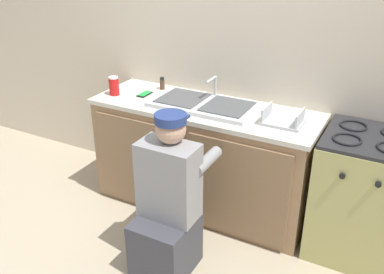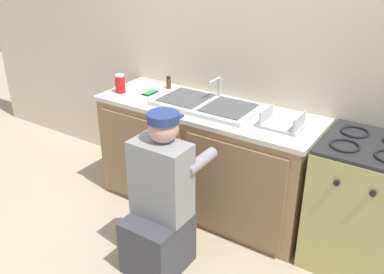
{
  "view_description": "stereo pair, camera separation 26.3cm",
  "coord_description": "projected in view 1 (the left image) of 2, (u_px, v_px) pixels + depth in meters",
  "views": [
    {
      "loc": [
        1.35,
        -2.43,
        2.08
      ],
      "look_at": [
        0.0,
        0.1,
        0.71
      ],
      "focal_mm": 40.0,
      "sensor_mm": 36.0,
      "label": 1
    },
    {
      "loc": [
        1.58,
        -2.3,
        2.08
      ],
      "look_at": [
        0.0,
        0.1,
        0.71
      ],
      "focal_mm": 40.0,
      "sensor_mm": 36.0,
      "label": 2
    }
  ],
  "objects": [
    {
      "name": "cell_phone",
      "position": [
        145.0,
        94.0,
        3.49
      ],
      "size": [
        0.07,
        0.14,
        0.01
      ],
      "color": "black",
      "rests_on": "countertop"
    },
    {
      "name": "counter_cabinet",
      "position": [
        203.0,
        160.0,
        3.46
      ],
      "size": [
        1.74,
        0.62,
        0.85
      ],
      "color": "#997551",
      "rests_on": "ground_plane"
    },
    {
      "name": "soda_cup_red",
      "position": [
        114.0,
        86.0,
        3.46
      ],
      "size": [
        0.08,
        0.08,
        0.15
      ],
      "color": "red",
      "rests_on": "countertop"
    },
    {
      "name": "spice_bottle_pepper",
      "position": [
        162.0,
        83.0,
        3.6
      ],
      "size": [
        0.04,
        0.04,
        0.1
      ],
      "color": "#513823",
      "rests_on": "countertop"
    },
    {
      "name": "plumber_person",
      "position": [
        168.0,
        209.0,
        2.78
      ],
      "size": [
        0.42,
        0.61,
        1.1
      ],
      "color": "#3F3F47",
      "rests_on": "ground_plane"
    },
    {
      "name": "stove_range",
      "position": [
        360.0,
        195.0,
        2.94
      ],
      "size": [
        0.59,
        0.62,
        0.91
      ],
      "color": "tan",
      "rests_on": "ground_plane"
    },
    {
      "name": "dish_rack_tray",
      "position": [
        283.0,
        120.0,
        2.96
      ],
      "size": [
        0.28,
        0.22,
        0.11
      ],
      "color": "#B2B7BC",
      "rests_on": "countertop"
    },
    {
      "name": "back_wall",
      "position": [
        225.0,
        49.0,
        3.38
      ],
      "size": [
        6.0,
        0.1,
        2.5
      ],
      "primitive_type": "cube",
      "color": "beige",
      "rests_on": "ground_plane"
    },
    {
      "name": "ground_plane",
      "position": [
        186.0,
        222.0,
        3.41
      ],
      "size": [
        12.0,
        12.0,
        0.0
      ],
      "primitive_type": "plane",
      "color": "tan"
    },
    {
      "name": "countertop",
      "position": [
        204.0,
        108.0,
        3.27
      ],
      "size": [
        1.78,
        0.62,
        0.03
      ],
      "primitive_type": "cube",
      "color": "beige",
      "rests_on": "counter_cabinet"
    },
    {
      "name": "sink_double_basin",
      "position": [
        204.0,
        104.0,
        3.26
      ],
      "size": [
        0.8,
        0.44,
        0.19
      ],
      "color": "silver",
      "rests_on": "countertop"
    }
  ]
}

